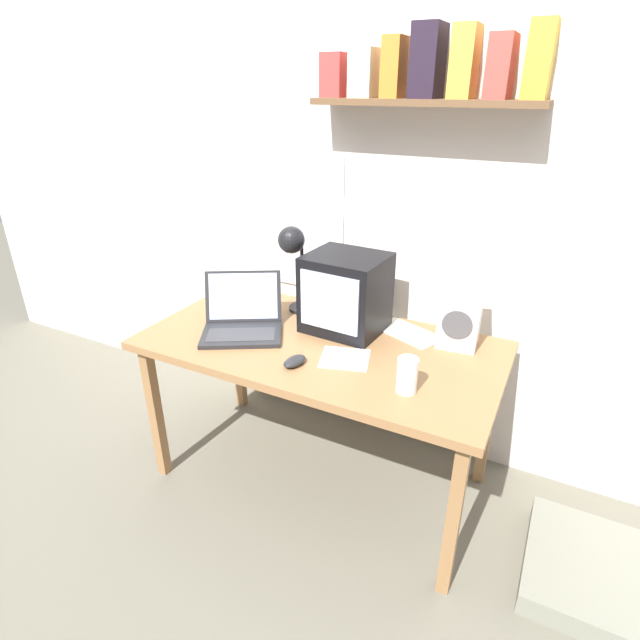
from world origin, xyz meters
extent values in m
plane|color=#686456|center=(0.00, 0.00, 0.00)|extent=(12.00, 12.00, 0.00)
cube|color=silver|center=(0.00, 0.50, 1.30)|extent=(5.60, 0.06, 2.60)
cube|color=white|center=(-0.42, 0.46, 1.06)|extent=(0.60, 0.01, 0.65)
cube|color=brown|center=(0.25, 0.38, 1.61)|extent=(0.88, 0.18, 0.02)
cube|color=#D03936|center=(-0.14, 0.41, 1.71)|extent=(0.09, 0.12, 0.16)
cube|color=beige|center=(-0.01, 0.40, 1.71)|extent=(0.09, 0.14, 0.18)
cube|color=orange|center=(0.11, 0.40, 1.73)|extent=(0.07, 0.13, 0.21)
cube|color=black|center=(0.24, 0.39, 1.75)|extent=(0.10, 0.15, 0.25)
cube|color=gold|center=(0.37, 0.40, 1.75)|extent=(0.08, 0.13, 0.24)
cube|color=#C1423A|center=(0.50, 0.39, 1.73)|extent=(0.08, 0.15, 0.21)
cube|color=gold|center=(0.62, 0.41, 1.75)|extent=(0.08, 0.11, 0.25)
cube|color=olive|center=(0.00, 0.00, 0.69)|extent=(1.46, 0.76, 0.03)
cube|color=olive|center=(-0.67, -0.32, 0.34)|extent=(0.04, 0.05, 0.68)
cube|color=olive|center=(0.67, -0.32, 0.34)|extent=(0.04, 0.05, 0.68)
cube|color=olive|center=(-0.67, 0.32, 0.34)|extent=(0.04, 0.05, 0.68)
cube|color=olive|center=(0.67, 0.32, 0.34)|extent=(0.04, 0.05, 0.68)
cube|color=black|center=(0.04, 0.17, 0.88)|extent=(0.34, 0.30, 0.33)
cube|color=silver|center=(0.03, 0.02, 0.88)|extent=(0.26, 0.02, 0.24)
cube|color=#232326|center=(-0.31, -0.11, 0.72)|extent=(0.40, 0.36, 0.02)
cube|color=#38383A|center=(-0.31, -0.12, 0.73)|extent=(0.30, 0.25, 0.00)
cube|color=#232326|center=(-0.39, 0.02, 0.83)|extent=(0.33, 0.24, 0.21)
cube|color=#B0BFE9|center=(-0.39, 0.02, 0.83)|extent=(0.30, 0.22, 0.19)
cylinder|color=black|center=(-0.22, 0.26, 0.72)|extent=(0.13, 0.13, 0.01)
cylinder|color=black|center=(-0.22, 0.26, 0.90)|extent=(0.02, 0.02, 0.34)
sphere|color=black|center=(-0.24, 0.19, 1.07)|extent=(0.12, 0.12, 0.12)
cylinder|color=white|center=(0.43, -0.19, 0.78)|extent=(0.07, 0.07, 0.13)
cylinder|color=#4CC656|center=(0.43, -0.19, 0.76)|extent=(0.06, 0.06, 0.09)
cube|color=silver|center=(0.51, 0.23, 0.85)|extent=(0.17, 0.14, 0.27)
cylinder|color=#4C4C51|center=(0.51, 0.16, 0.83)|extent=(0.12, 0.01, 0.12)
ellipsoid|color=#232326|center=(0.00, -0.21, 0.73)|extent=(0.08, 0.12, 0.03)
cube|color=white|center=(0.30, 0.24, 0.71)|extent=(0.31, 0.24, 0.00)
cube|color=white|center=(0.15, -0.08, 0.71)|extent=(0.23, 0.22, 0.00)
cube|color=gray|center=(1.17, -0.04, 0.05)|extent=(0.51, 0.51, 0.09)
camera|label=1|loc=(0.83, -1.62, 1.67)|focal=28.00mm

